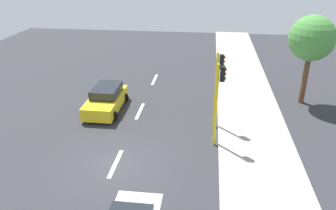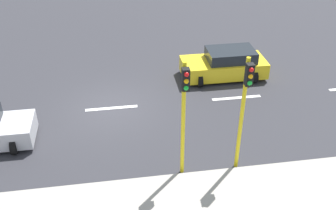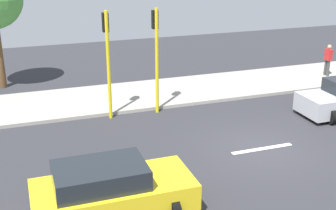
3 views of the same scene
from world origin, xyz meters
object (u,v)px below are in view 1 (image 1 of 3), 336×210
(car_yellow_cab, at_px, (106,100))
(traffic_light_midblock, at_px, (218,80))
(traffic_light_corner, at_px, (219,94))
(street_tree_north, at_px, (312,39))

(car_yellow_cab, height_order, traffic_light_midblock, traffic_light_midblock)
(traffic_light_corner, bearing_deg, traffic_light_midblock, 90.00)
(street_tree_north, bearing_deg, traffic_light_midblock, -143.81)
(traffic_light_corner, xyz_separation_m, street_tree_north, (5.86, 6.35, 1.47))
(traffic_light_midblock, bearing_deg, car_yellow_cab, 167.99)
(traffic_light_corner, xyz_separation_m, traffic_light_midblock, (0.00, 2.06, 0.00))
(traffic_light_corner, height_order, street_tree_north, street_tree_north)
(car_yellow_cab, relative_size, traffic_light_midblock, 0.96)
(car_yellow_cab, distance_m, traffic_light_corner, 8.21)
(traffic_light_midblock, distance_m, street_tree_north, 7.41)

